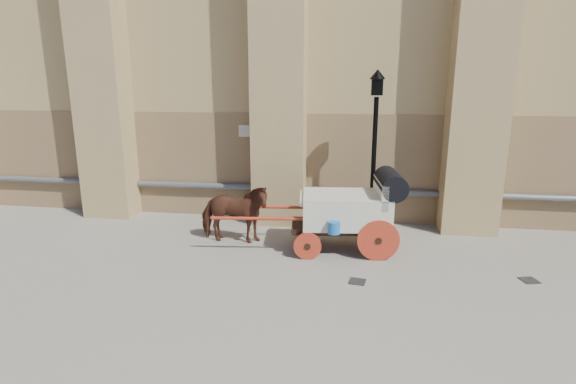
# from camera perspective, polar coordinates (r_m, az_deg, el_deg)

# --- Properties ---
(ground) EXTENTS (90.00, 90.00, 0.00)m
(ground) POSITION_cam_1_polar(r_m,az_deg,el_deg) (9.21, 1.36, -10.94)
(ground) COLOR #6F665B
(ground) RESTS_ON ground
(horse) EXTENTS (0.80, 1.76, 1.48)m
(horse) POSITION_cam_1_polar(r_m,az_deg,el_deg) (10.96, -6.88, -2.73)
(horse) COLOR #562C1C
(horse) RESTS_ON ground
(carriage) EXTENTS (4.43, 1.68, 1.90)m
(carriage) POSITION_cam_1_polar(r_m,az_deg,el_deg) (10.46, 8.15, -1.99)
(carriage) COLOR black
(carriage) RESTS_ON ground
(street_lamp) EXTENTS (0.39, 0.39, 4.14)m
(street_lamp) POSITION_cam_1_polar(r_m,az_deg,el_deg) (11.35, 10.88, 5.32)
(street_lamp) COLOR black
(street_lamp) RESTS_ON ground
(drain_grate_near) EXTENTS (0.37, 0.37, 0.01)m
(drain_grate_near) POSITION_cam_1_polar(r_m,az_deg,el_deg) (9.17, 8.79, -11.16)
(drain_grate_near) COLOR black
(drain_grate_near) RESTS_ON ground
(drain_grate_far) EXTENTS (0.40, 0.40, 0.01)m
(drain_grate_far) POSITION_cam_1_polar(r_m,az_deg,el_deg) (10.31, 28.29, -9.84)
(drain_grate_far) COLOR black
(drain_grate_far) RESTS_ON ground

